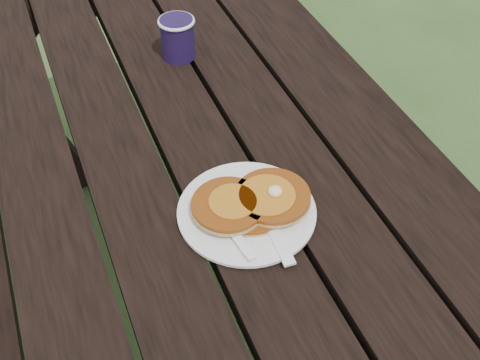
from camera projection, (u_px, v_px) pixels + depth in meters
name	position (u px, v px, depth m)	size (l,w,h in m)	color
ground	(197.00, 306.00, 1.77)	(60.00, 60.00, 0.00)	#2E471E
picnic_table	(190.00, 225.00, 1.51)	(1.36, 1.80, 0.75)	black
plate	(247.00, 212.00, 1.02)	(0.23, 0.23, 0.01)	white
pancake_stack	(252.00, 202.00, 1.01)	(0.20, 0.14, 0.04)	#8A400F
knife	(270.00, 223.00, 1.00)	(0.02, 0.18, 0.01)	white
fork	(236.00, 236.00, 0.97)	(0.03, 0.16, 0.01)	white
coffee_cup	(177.00, 36.00, 1.33)	(0.08, 0.08, 0.09)	#1C0F36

